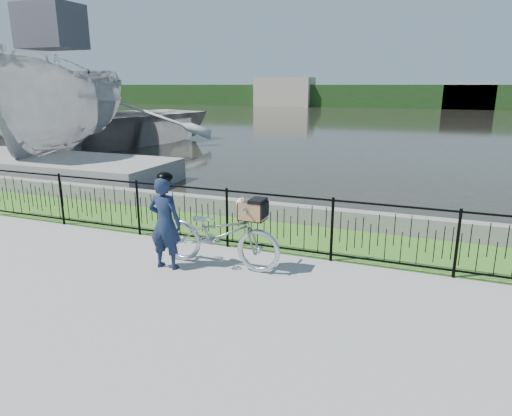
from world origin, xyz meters
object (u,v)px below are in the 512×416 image
at_px(bicycle_rig, 220,233).
at_px(boat_near, 59,107).
at_px(boat_far, 94,121).
at_px(cyclist, 165,221).
at_px(dock, 33,166).

xyz_separation_m(bicycle_rig, boat_near, (-10.52, 7.57, 1.56)).
bearing_deg(bicycle_rig, boat_far, 136.72).
height_order(bicycle_rig, boat_far, boat_far).
xyz_separation_m(cyclist, boat_near, (-9.72, 7.97, 1.33)).
relative_size(boat_near, boat_far, 0.79).
height_order(dock, bicycle_rig, bicycle_rig).
height_order(dock, cyclist, cyclist).
relative_size(bicycle_rig, boat_near, 0.19).
distance_m(boat_near, boat_far, 4.93).
distance_m(bicycle_rig, cyclist, 0.93).
relative_size(dock, boat_far, 0.70).
xyz_separation_m(dock, boat_far, (-3.38, 7.12, 0.90)).
bearing_deg(bicycle_rig, boat_near, 144.27).
relative_size(dock, bicycle_rig, 4.57).
relative_size(bicycle_rig, boat_far, 0.15).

